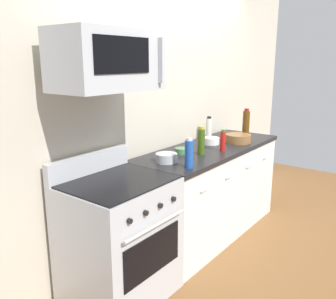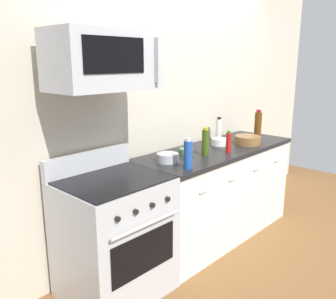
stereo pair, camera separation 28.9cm
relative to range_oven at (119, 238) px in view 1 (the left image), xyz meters
The scene contains 14 objects.
ground_plane 1.38m from the range_oven, ahead, with size 5.92×5.92×0.00m, color brown.
back_wall 1.62m from the range_oven, 17.42° to the left, with size 4.93×0.10×2.70m, color beige.
counter_unit 1.30m from the range_oven, ahead, with size 1.84×0.66×0.92m.
range_oven is the anchor object (origin of this frame).
microwave 1.28m from the range_oven, 89.71° to the left, with size 0.74×0.44×0.40m.
bottle_vinegar_white 1.71m from the range_oven, ahead, with size 0.06×0.06×0.25m.
bottle_soda_blue 0.84m from the range_oven, 21.76° to the right, with size 0.07×0.07×0.24m.
bottle_wine_amber 2.03m from the range_oven, ahead, with size 0.08×0.08×0.32m.
bottle_olive_oil 1.15m from the range_oven, ahead, with size 0.07×0.07×0.25m.
bottle_hot_sauce_red 1.35m from the range_oven, ahead, with size 0.05×0.05×0.20m.
bowl_steel_prep 0.77m from the range_oven, ahead, with size 0.18×0.18×0.07m.
bowl_green_glaze 1.03m from the range_oven, ahead, with size 0.13×0.13×0.05m.
bowl_wooden_salad 1.72m from the range_oven, ahead, with size 0.26×0.26×0.09m.
bowl_white_ceramic 1.49m from the range_oven, ahead, with size 0.16×0.16×0.07m.
Camera 1 is at (-3.00, -1.75, 1.75)m, focal length 38.31 mm.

